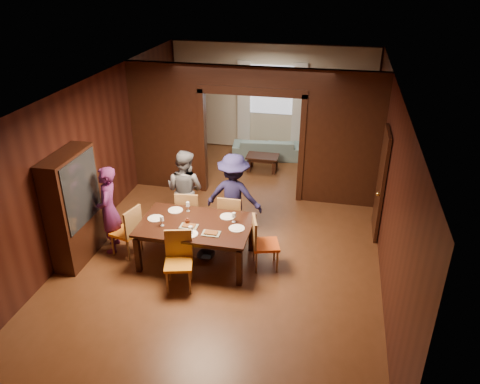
% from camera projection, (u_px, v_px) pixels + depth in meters
% --- Properties ---
extents(floor, '(9.00, 9.00, 0.00)m').
position_uv_depth(floor, '(236.00, 229.00, 9.35)').
color(floor, '#593119').
rests_on(floor, ground).
extents(ceiling, '(5.50, 9.00, 0.02)m').
position_uv_depth(ceiling, '(235.00, 85.00, 8.05)').
color(ceiling, silver).
rests_on(ceiling, room_walls).
extents(room_walls, '(5.52, 9.01, 2.90)m').
position_uv_depth(room_walls, '(254.00, 127.00, 10.32)').
color(room_walls, black).
rests_on(room_walls, floor).
extents(person_purple, '(0.55, 0.69, 1.64)m').
position_uv_depth(person_purple, '(109.00, 210.00, 8.37)').
color(person_purple, '#541D50').
rests_on(person_purple, floor).
extents(person_grey, '(0.93, 0.81, 1.64)m').
position_uv_depth(person_grey, '(185.00, 190.00, 9.09)').
color(person_grey, slate).
rests_on(person_grey, floor).
extents(person_navy, '(1.12, 0.69, 1.67)m').
position_uv_depth(person_navy, '(234.00, 196.00, 8.83)').
color(person_navy, '#1C1A41').
rests_on(person_navy, floor).
extents(sofa, '(1.91, 0.94, 0.54)m').
position_uv_depth(sofa, '(267.00, 148.00, 12.59)').
color(sofa, '#7BA0A1').
rests_on(sofa, floor).
extents(serving_bowl, '(0.32, 0.32, 0.08)m').
position_uv_depth(serving_bowl, '(204.00, 219.00, 8.11)').
color(serving_bowl, black).
rests_on(serving_bowl, dining_table).
extents(dining_table, '(1.93, 1.20, 0.76)m').
position_uv_depth(dining_table, '(196.00, 242.00, 8.23)').
color(dining_table, black).
rests_on(dining_table, floor).
extents(coffee_table, '(0.80, 0.50, 0.40)m').
position_uv_depth(coffee_table, '(262.00, 163.00, 11.85)').
color(coffee_table, black).
rests_on(coffee_table, floor).
extents(chair_left, '(0.54, 0.54, 0.97)m').
position_uv_depth(chair_left, '(126.00, 231.00, 8.38)').
color(chair_left, orange).
rests_on(chair_left, floor).
extents(chair_right, '(0.55, 0.55, 0.97)m').
position_uv_depth(chair_right, '(266.00, 243.00, 8.02)').
color(chair_right, '#D54C14').
rests_on(chair_right, floor).
extents(chair_far_l, '(0.49, 0.49, 0.97)m').
position_uv_depth(chair_far_l, '(189.00, 212.00, 8.98)').
color(chair_far_l, '#CA6F13').
rests_on(chair_far_l, floor).
extents(chair_far_r, '(0.44, 0.44, 0.97)m').
position_uv_depth(chair_far_r, '(232.00, 217.00, 8.82)').
color(chair_far_r, '#C83D12').
rests_on(chair_far_r, floor).
extents(chair_near, '(0.54, 0.54, 0.97)m').
position_uv_depth(chair_near, '(178.00, 262.00, 7.51)').
color(chair_near, '#C87412').
rests_on(chair_near, floor).
extents(hutch, '(0.40, 1.20, 2.00)m').
position_uv_depth(hutch, '(74.00, 208.00, 8.07)').
color(hutch, black).
rests_on(hutch, floor).
extents(door_right, '(0.06, 0.90, 2.10)m').
position_uv_depth(door_right, '(381.00, 184.00, 8.81)').
color(door_right, black).
rests_on(door_right, floor).
extents(window_far, '(1.20, 0.03, 1.30)m').
position_uv_depth(window_far, '(272.00, 90.00, 12.46)').
color(window_far, silver).
rests_on(window_far, back_wall).
extents(curtain_left, '(0.35, 0.06, 2.40)m').
position_uv_depth(curtain_left, '(244.00, 105.00, 12.77)').
color(curtain_left, white).
rests_on(curtain_left, back_wall).
extents(curtain_right, '(0.35, 0.06, 2.40)m').
position_uv_depth(curtain_right, '(299.00, 108.00, 12.49)').
color(curtain_right, white).
rests_on(curtain_right, back_wall).
extents(plate_left, '(0.27, 0.27, 0.01)m').
position_uv_depth(plate_left, '(155.00, 218.00, 8.21)').
color(plate_left, white).
rests_on(plate_left, dining_table).
extents(plate_far_l, '(0.27, 0.27, 0.01)m').
position_uv_depth(plate_far_l, '(175.00, 210.00, 8.47)').
color(plate_far_l, white).
rests_on(plate_far_l, dining_table).
extents(plate_far_r, '(0.27, 0.27, 0.01)m').
position_uv_depth(plate_far_r, '(228.00, 217.00, 8.27)').
color(plate_far_r, silver).
rests_on(plate_far_r, dining_table).
extents(plate_right, '(0.27, 0.27, 0.01)m').
position_uv_depth(plate_right, '(237.00, 228.00, 7.91)').
color(plate_right, white).
rests_on(plate_right, dining_table).
extents(plate_near, '(0.27, 0.27, 0.01)m').
position_uv_depth(plate_near, '(190.00, 234.00, 7.75)').
color(plate_near, white).
rests_on(plate_near, dining_table).
extents(platter_a, '(0.30, 0.20, 0.04)m').
position_uv_depth(platter_a, '(189.00, 226.00, 7.96)').
color(platter_a, gray).
rests_on(platter_a, dining_table).
extents(platter_b, '(0.30, 0.20, 0.04)m').
position_uv_depth(platter_b, '(211.00, 233.00, 7.75)').
color(platter_b, gray).
rests_on(platter_b, dining_table).
extents(wineglass_left, '(0.08, 0.08, 0.18)m').
position_uv_depth(wineglass_left, '(162.00, 221.00, 7.96)').
color(wineglass_left, white).
rests_on(wineglass_left, dining_table).
extents(wineglass_far, '(0.08, 0.08, 0.18)m').
position_uv_depth(wineglass_far, '(188.00, 207.00, 8.42)').
color(wineglass_far, silver).
rests_on(wineglass_far, dining_table).
extents(wineglass_right, '(0.08, 0.08, 0.18)m').
position_uv_depth(wineglass_right, '(234.00, 217.00, 8.07)').
color(wineglass_right, silver).
rests_on(wineglass_right, dining_table).
extents(tumbler, '(0.07, 0.07, 0.14)m').
position_uv_depth(tumbler, '(191.00, 230.00, 7.74)').
color(tumbler, white).
rests_on(tumbler, dining_table).
extents(condiment_jar, '(0.08, 0.08, 0.11)m').
position_uv_depth(condiment_jar, '(188.00, 221.00, 8.02)').
color(condiment_jar, '#461D10').
rests_on(condiment_jar, dining_table).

